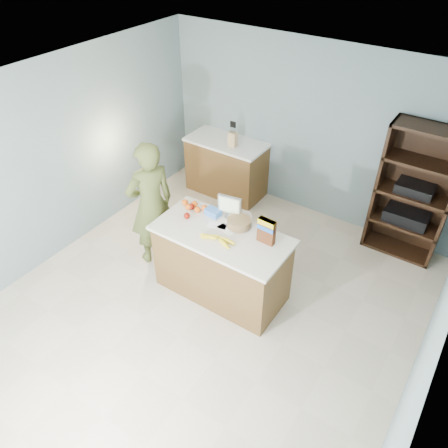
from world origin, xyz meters
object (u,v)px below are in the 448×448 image
Objects in this scene: tv at (229,206)px; cereal_box at (267,229)px; counter_peninsula at (222,266)px; person at (151,205)px; shelving_unit at (414,195)px.

tv is 0.95× the size of cereal_box.
tv is (-0.10, 0.31, 0.64)m from counter_peninsula.
person is (-1.08, 0.05, 0.43)m from counter_peninsula.
shelving_unit is 6.38× the size of tv.
person is 5.68× the size of cereal_box.
person is 1.58m from cereal_box.
tv is (-1.65, -1.74, 0.19)m from shelving_unit.
cereal_box is (-1.07, -1.90, 0.21)m from shelving_unit.
cereal_box is at bearing -119.35° from shelving_unit.
cereal_box is at bearing -15.77° from tv.
counter_peninsula is 1.17m from person.
counter_peninsula is at bearing -163.22° from cereal_box.
shelving_unit is at bearing 150.40° from person.
person reaches higher than counter_peninsula.
person is at bearing -176.37° from cereal_box.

